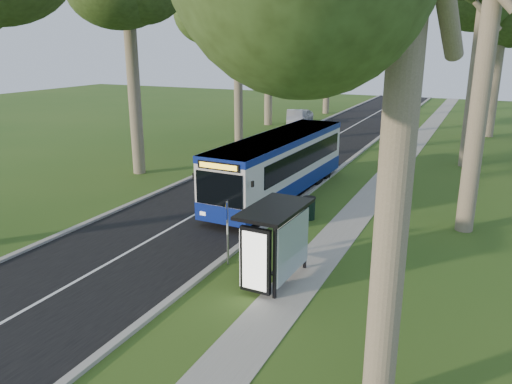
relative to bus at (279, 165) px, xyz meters
The scene contains 14 objects.
ground 7.50m from the bus, 80.29° to the right, with size 120.00×120.00×0.00m, color #2D5119.
road 3.90m from the bus, 129.26° to the left, with size 7.00×100.00×0.02m, color black.
kerb_east 3.39m from the bus, 65.91° to the left, with size 0.25×100.00×0.12m, color #9E9B93.
kerb_west 6.57m from the bus, 154.34° to the left, with size 0.25×100.00×0.12m, color #9E9B93.
centre_line 3.90m from the bus, 129.26° to the left, with size 0.12×100.00×0.01m, color white.
footpath 5.30m from the bus, 33.15° to the left, with size 1.50×100.00×0.02m, color gray.
bus is the anchor object (origin of this frame).
bus_stop_sign 8.42m from the bus, 79.49° to the right, with size 0.16×0.31×2.29m.
bus_shelter 9.70m from the bus, 68.45° to the right, with size 1.66×2.91×2.45m.
litter_bin 3.84m from the bus, 46.75° to the right, with size 0.57×0.57×1.00m.
car_white 23.69m from the bus, 107.39° to the left, with size 1.64×4.09×1.39m, color silver.
car_silver 22.69m from the bus, 108.95° to the left, with size 1.48×4.25×1.40m, color #AEB0B6.
tree_west_c 15.53m from the bus, 125.79° to the left, with size 5.20×5.20×12.98m.
tree_west_e 33.03m from the bus, 103.28° to the left, with size 5.20×5.20×15.04m.
Camera 1 is at (7.93, -15.00, 7.35)m, focal length 35.00 mm.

